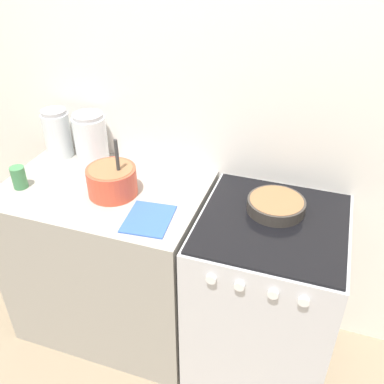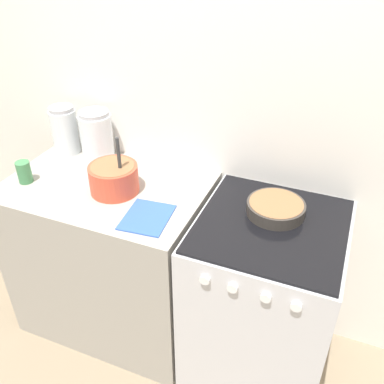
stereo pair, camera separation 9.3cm
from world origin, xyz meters
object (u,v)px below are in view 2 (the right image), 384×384
baking_pan (276,208)px  storage_jar_middle (97,139)px  stove (262,299)px  tin_can (24,172)px  mixing_bowl (114,177)px  storage_jar_left (65,133)px

baking_pan → storage_jar_middle: 0.97m
stove → tin_can: tin_can is taller
baking_pan → storage_jar_middle: size_ratio=0.96×
mixing_bowl → storage_jar_left: (-0.43, 0.24, 0.03)m
storage_jar_middle → tin_can: 0.39m
mixing_bowl → baking_pan: size_ratio=1.12×
baking_pan → stove: bearing=-85.6°
stove → tin_can: (-1.15, -0.12, 0.49)m
baking_pan → tin_can: 1.16m
mixing_bowl → tin_can: mixing_bowl is taller
baking_pan → storage_jar_left: size_ratio=0.98×
mixing_bowl → storage_jar_middle: mixing_bowl is taller
baking_pan → storage_jar_left: storage_jar_left is taller
baking_pan → tin_can: (-1.15, -0.19, 0.02)m
mixing_bowl → storage_jar_left: 0.49m
stove → storage_jar_left: 1.29m
storage_jar_left → tin_can: 0.33m
stove → mixing_bowl: size_ratio=3.21×
storage_jar_left → mixing_bowl: bearing=-29.0°
storage_jar_left → stove: bearing=-10.5°
baking_pan → tin_can: tin_can is taller
stove → mixing_bowl: mixing_bowl is taller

